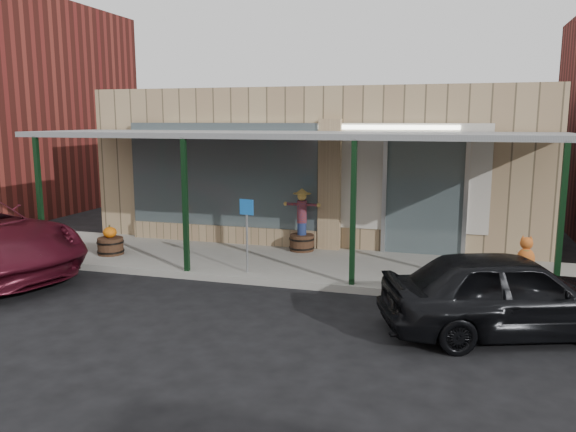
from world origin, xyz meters
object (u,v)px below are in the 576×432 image
(barrel_pumpkin, at_px, (110,244))
(barrel_scarecrow, at_px, (302,230))
(parked_sedan, at_px, (510,293))
(handicap_sign, at_px, (247,226))

(barrel_pumpkin, bearing_deg, barrel_scarecrow, 21.21)
(barrel_scarecrow, relative_size, parked_sedan, 0.36)
(handicap_sign, bearing_deg, parked_sedan, -8.39)
(barrel_pumpkin, height_order, parked_sedan, parked_sedan)
(parked_sedan, bearing_deg, barrel_pumpkin, 54.89)
(barrel_pumpkin, distance_m, handicap_sign, 3.89)
(barrel_scarecrow, xyz_separation_m, barrel_pumpkin, (-4.36, -1.69, -0.27))
(barrel_scarecrow, distance_m, parked_sedan, 6.09)
(barrel_scarecrow, relative_size, handicap_sign, 0.99)
(barrel_scarecrow, height_order, parked_sedan, barrel_scarecrow)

